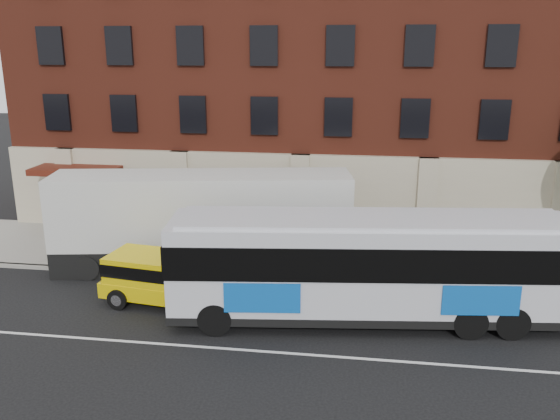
# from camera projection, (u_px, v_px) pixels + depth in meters

# --- Properties ---
(ground) EXTENTS (120.00, 120.00, 0.00)m
(ground) POSITION_uv_depth(u_px,v_px,m) (257.00, 360.00, 17.64)
(ground) COLOR black
(ground) RESTS_ON ground
(sidewalk) EXTENTS (60.00, 6.00, 0.15)m
(sidewalk) POSITION_uv_depth(u_px,v_px,m) (293.00, 255.00, 26.18)
(sidewalk) COLOR gray
(sidewalk) RESTS_ON ground
(kerb) EXTENTS (60.00, 0.25, 0.15)m
(kerb) POSITION_uv_depth(u_px,v_px,m) (284.00, 281.00, 23.33)
(kerb) COLOR gray
(kerb) RESTS_ON ground
(lane_line) EXTENTS (60.00, 0.12, 0.01)m
(lane_line) POSITION_uv_depth(u_px,v_px,m) (260.00, 351.00, 18.11)
(lane_line) COLOR silver
(lane_line) RESTS_ON ground
(building) EXTENTS (30.00, 12.10, 15.00)m
(building) POSITION_uv_depth(u_px,v_px,m) (311.00, 75.00, 31.67)
(building) COLOR maroon
(building) RESTS_ON sidewalk
(sign_pole) EXTENTS (0.30, 0.20, 2.50)m
(sign_pole) POSITION_uv_depth(u_px,v_px,m) (83.00, 237.00, 24.26)
(sign_pole) COLOR slate
(sign_pole) RESTS_ON ground
(city_bus) EXTENTS (13.78, 4.44, 3.71)m
(city_bus) POSITION_uv_depth(u_px,v_px,m) (370.00, 264.00, 19.68)
(city_bus) COLOR silver
(city_bus) RESTS_ON ground
(yellow_suv) EXTENTS (4.94, 2.62, 1.84)m
(yellow_suv) POSITION_uv_depth(u_px,v_px,m) (160.00, 276.00, 21.25)
(yellow_suv) COLOR #E4C506
(yellow_suv) RESTS_ON ground
(shipping_container) EXTENTS (12.52, 4.59, 4.09)m
(shipping_container) POSITION_uv_depth(u_px,v_px,m) (203.00, 222.00, 24.36)
(shipping_container) COLOR black
(shipping_container) RESTS_ON ground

